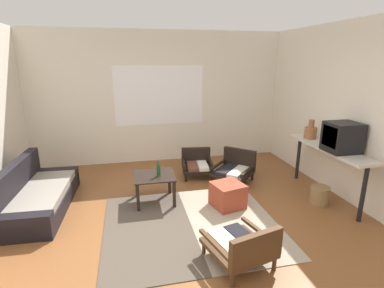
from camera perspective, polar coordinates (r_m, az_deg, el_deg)
name	(u,v)px	position (r m, az deg, el deg)	size (l,w,h in m)	color
ground_plane	(190,237)	(3.87, -0.48, -17.42)	(7.80, 7.80, 0.00)	brown
far_wall_with_window	(159,98)	(6.30, -6.34, 8.83)	(5.60, 0.13, 2.70)	silver
side_wall_right	(370,117)	(4.86, 31.11, 4.47)	(0.12, 6.60, 2.70)	silver
area_rug	(191,225)	(4.09, -0.18, -15.28)	(2.27, 2.04, 0.01)	#4C4238
couch	(36,196)	(4.93, -27.90, -8.84)	(0.83, 1.79, 0.71)	black
coffee_table	(154,180)	(4.57, -7.26, -6.97)	(0.61, 0.57, 0.44)	black
armchair_by_window	(197,163)	(5.59, 0.95, -3.77)	(0.61, 0.59, 0.50)	black
armchair_striped_foreground	(242,246)	(3.33, 9.69, -18.78)	(0.76, 0.78, 0.51)	#472D19
armchair_corner	(235,168)	(5.41, 8.27, -4.55)	(0.88, 0.88, 0.55)	black
ottoman_orange	(228,195)	(4.49, 6.89, -9.79)	(0.42, 0.42, 0.37)	#993D28
console_shelf	(328,153)	(5.04, 24.80, -1.51)	(0.38, 1.68, 0.84)	beige
crt_television	(342,137)	(4.76, 27.01, 1.18)	(0.44, 0.40, 0.43)	black
clay_vase	(311,132)	(5.37, 21.91, 2.21)	(0.20, 0.20, 0.32)	#935B38
glass_bottle	(158,170)	(4.46, -6.49, -4.97)	(0.06, 0.06, 0.24)	#194723
wicker_basket	(320,195)	(4.96, 23.38, -9.07)	(0.28, 0.28, 0.28)	olive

